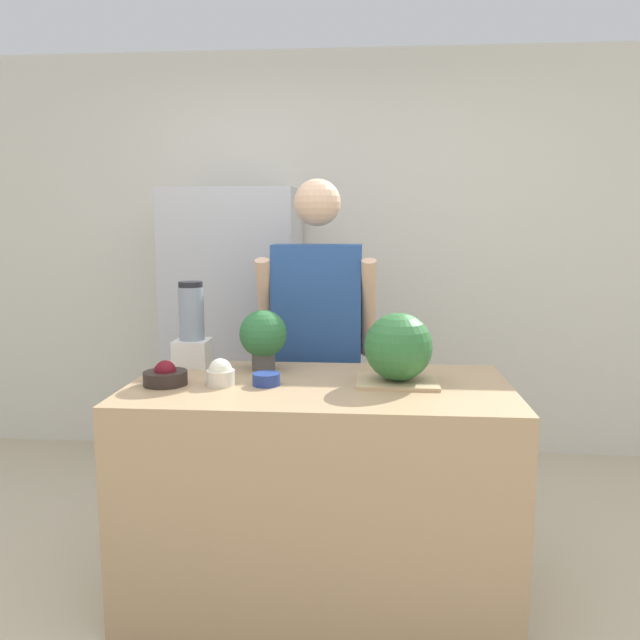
{
  "coord_description": "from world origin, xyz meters",
  "views": [
    {
      "loc": [
        0.19,
        -2.0,
        1.5
      ],
      "look_at": [
        0.0,
        0.43,
        1.13
      ],
      "focal_mm": 35.0,
      "sensor_mm": 36.0,
      "label": 1
    }
  ],
  "objects_px": {
    "blender": "(192,330)",
    "potted_plant": "(263,336)",
    "person": "(317,352)",
    "watermelon": "(398,347)",
    "bowl_cherries": "(165,376)",
    "bowl_cream": "(220,374)",
    "refrigerator": "(236,331)",
    "bowl_small_blue": "(266,379)"
  },
  "relations": [
    {
      "from": "refrigerator",
      "to": "bowl_small_blue",
      "type": "relative_size",
      "value": 15.7
    },
    {
      "from": "blender",
      "to": "bowl_small_blue",
      "type": "bearing_deg",
      "value": -38.63
    },
    {
      "from": "person",
      "to": "bowl_cream",
      "type": "height_order",
      "value": "person"
    },
    {
      "from": "blender",
      "to": "bowl_cream",
      "type": "bearing_deg",
      "value": -57.77
    },
    {
      "from": "watermelon",
      "to": "bowl_cherries",
      "type": "distance_m",
      "value": 0.92
    },
    {
      "from": "watermelon",
      "to": "potted_plant",
      "type": "distance_m",
      "value": 0.6
    },
    {
      "from": "bowl_cream",
      "to": "person",
      "type": "bearing_deg",
      "value": 63.93
    },
    {
      "from": "refrigerator",
      "to": "bowl_cherries",
      "type": "xyz_separation_m",
      "value": [
        0.02,
        -1.41,
        0.06
      ]
    },
    {
      "from": "person",
      "to": "blender",
      "type": "relative_size",
      "value": 4.56
    },
    {
      "from": "potted_plant",
      "to": "person",
      "type": "bearing_deg",
      "value": 62.68
    },
    {
      "from": "watermelon",
      "to": "refrigerator",
      "type": "bearing_deg",
      "value": 125.26
    },
    {
      "from": "refrigerator",
      "to": "bowl_cream",
      "type": "xyz_separation_m",
      "value": [
        0.24,
        -1.4,
        0.07
      ]
    },
    {
      "from": "refrigerator",
      "to": "blender",
      "type": "relative_size",
      "value": 4.54
    },
    {
      "from": "watermelon",
      "to": "bowl_cherries",
      "type": "relative_size",
      "value": 1.56
    },
    {
      "from": "bowl_cherries",
      "to": "bowl_small_blue",
      "type": "relative_size",
      "value": 1.57
    },
    {
      "from": "watermelon",
      "to": "bowl_small_blue",
      "type": "xyz_separation_m",
      "value": [
        -0.52,
        -0.07,
        -0.12
      ]
    },
    {
      "from": "person",
      "to": "watermelon",
      "type": "bearing_deg",
      "value": -57.66
    },
    {
      "from": "bowl_small_blue",
      "to": "potted_plant",
      "type": "distance_m",
      "value": 0.29
    },
    {
      "from": "refrigerator",
      "to": "bowl_small_blue",
      "type": "bearing_deg",
      "value": -73.23
    },
    {
      "from": "blender",
      "to": "potted_plant",
      "type": "distance_m",
      "value": 0.33
    },
    {
      "from": "watermelon",
      "to": "person",
      "type": "bearing_deg",
      "value": 122.34
    },
    {
      "from": "refrigerator",
      "to": "potted_plant",
      "type": "relative_size",
      "value": 6.55
    },
    {
      "from": "bowl_cream",
      "to": "blender",
      "type": "relative_size",
      "value": 0.3
    },
    {
      "from": "bowl_cherries",
      "to": "potted_plant",
      "type": "distance_m",
      "value": 0.46
    },
    {
      "from": "watermelon",
      "to": "bowl_cherries",
      "type": "xyz_separation_m",
      "value": [
        -0.91,
        -0.09,
        -0.11
      ]
    },
    {
      "from": "person",
      "to": "bowl_cherries",
      "type": "relative_size",
      "value": 10.03
    },
    {
      "from": "bowl_cream",
      "to": "bowl_small_blue",
      "type": "distance_m",
      "value": 0.18
    },
    {
      "from": "blender",
      "to": "potted_plant",
      "type": "bearing_deg",
      "value": -8.17
    },
    {
      "from": "bowl_cherries",
      "to": "person",
      "type": "bearing_deg",
      "value": 51.11
    },
    {
      "from": "person",
      "to": "bowl_cream",
      "type": "xyz_separation_m",
      "value": [
        -0.33,
        -0.67,
        0.04
      ]
    },
    {
      "from": "refrigerator",
      "to": "bowl_cherries",
      "type": "distance_m",
      "value": 1.41
    },
    {
      "from": "watermelon",
      "to": "blender",
      "type": "relative_size",
      "value": 0.71
    },
    {
      "from": "watermelon",
      "to": "potted_plant",
      "type": "height_order",
      "value": "watermelon"
    },
    {
      "from": "watermelon",
      "to": "bowl_small_blue",
      "type": "relative_size",
      "value": 2.46
    },
    {
      "from": "bowl_cherries",
      "to": "bowl_small_blue",
      "type": "xyz_separation_m",
      "value": [
        0.4,
        0.02,
        -0.01
      ]
    },
    {
      "from": "bowl_small_blue",
      "to": "potted_plant",
      "type": "relative_size",
      "value": 0.42
    },
    {
      "from": "person",
      "to": "bowl_cherries",
      "type": "distance_m",
      "value": 0.87
    },
    {
      "from": "refrigerator",
      "to": "bowl_cherries",
      "type": "relative_size",
      "value": 9.99
    },
    {
      "from": "bowl_small_blue",
      "to": "bowl_cream",
      "type": "bearing_deg",
      "value": -174.73
    },
    {
      "from": "bowl_cherries",
      "to": "bowl_cream",
      "type": "height_order",
      "value": "bowl_cream"
    },
    {
      "from": "bowl_cream",
      "to": "bowl_small_blue",
      "type": "bearing_deg",
      "value": 5.27
    },
    {
      "from": "bowl_cherries",
      "to": "blender",
      "type": "bearing_deg",
      "value": 87.33
    }
  ]
}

